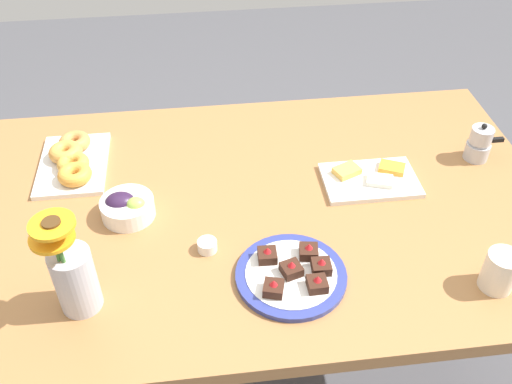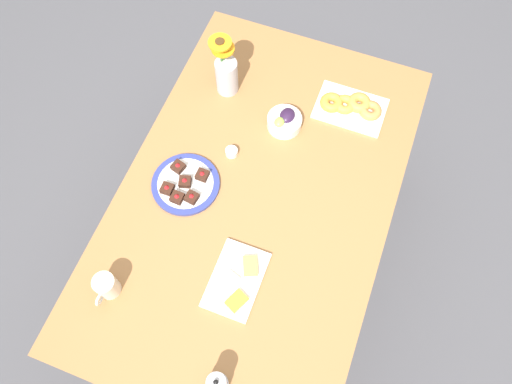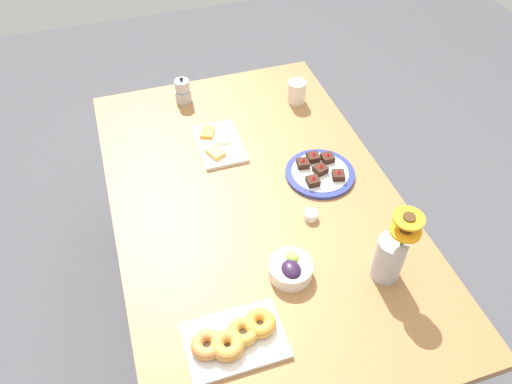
% 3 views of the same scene
% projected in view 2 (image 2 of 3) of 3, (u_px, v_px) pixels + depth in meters
% --- Properties ---
extents(ground_plane, '(6.00, 6.00, 0.00)m').
position_uv_depth(ground_plane, '(256.00, 256.00, 2.54)').
color(ground_plane, '#4C4C51').
extents(dining_table, '(1.60, 1.00, 0.74)m').
position_uv_depth(dining_table, '(256.00, 205.00, 1.95)').
color(dining_table, '#9E6B3D').
rests_on(dining_table, ground_plane).
extents(coffee_mug, '(0.11, 0.08, 0.10)m').
position_uv_depth(coffee_mug, '(106.00, 286.00, 1.68)').
color(coffee_mug, silver).
rests_on(coffee_mug, dining_table).
extents(grape_bowl, '(0.14, 0.14, 0.07)m').
position_uv_depth(grape_bowl, '(285.00, 121.00, 1.98)').
color(grape_bowl, white).
rests_on(grape_bowl, dining_table).
extents(cheese_platter, '(0.26, 0.17, 0.03)m').
position_uv_depth(cheese_platter, '(237.00, 280.00, 1.73)').
color(cheese_platter, white).
rests_on(cheese_platter, dining_table).
extents(croissant_platter, '(0.19, 0.28, 0.05)m').
position_uv_depth(croissant_platter, '(351.00, 106.00, 2.02)').
color(croissant_platter, white).
rests_on(croissant_platter, dining_table).
extents(jam_cup_honey, '(0.05, 0.05, 0.03)m').
position_uv_depth(jam_cup_honey, '(232.00, 152.00, 1.94)').
color(jam_cup_honey, white).
rests_on(jam_cup_honey, dining_table).
extents(dessert_plate, '(0.26, 0.26, 0.05)m').
position_uv_depth(dessert_plate, '(185.00, 184.00, 1.88)').
color(dessert_plate, navy).
rests_on(dessert_plate, dining_table).
extents(flower_vase, '(0.10, 0.11, 0.27)m').
position_uv_depth(flower_vase, '(226.00, 73.00, 1.99)').
color(flower_vase, '#B2B2BC').
rests_on(flower_vase, dining_table).
extents(moka_pot, '(0.11, 0.07, 0.12)m').
position_uv_depth(moka_pot, '(217.00, 384.00, 1.55)').
color(moka_pot, '#B7B7BC').
rests_on(moka_pot, dining_table).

